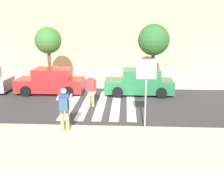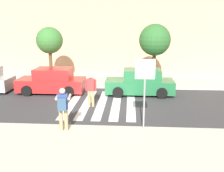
{
  "view_description": "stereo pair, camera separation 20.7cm",
  "coord_description": "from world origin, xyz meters",
  "px_view_note": "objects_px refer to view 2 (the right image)",
  "views": [
    {
      "loc": [
        1.29,
        -13.31,
        4.29
      ],
      "look_at": [
        0.6,
        -0.2,
        1.1
      ],
      "focal_mm": 42.0,
      "sensor_mm": 36.0,
      "label": 1
    },
    {
      "loc": [
        1.5,
        -13.3,
        4.29
      ],
      "look_at": [
        0.6,
        -0.2,
        1.1
      ],
      "focal_mm": 42.0,
      "sensor_mm": 36.0,
      "label": 2
    }
  ],
  "objects_px": {
    "photographer_with_backpack": "(63,106)",
    "parked_car_red": "(52,81)",
    "stop_sign": "(145,79)",
    "pedestrian_crossing": "(91,88)",
    "street_tree_center": "(155,40)",
    "street_tree_west": "(50,41)",
    "parked_car_green": "(140,83)"
  },
  "relations": [
    {
      "from": "pedestrian_crossing",
      "to": "parked_car_red",
      "type": "bearing_deg",
      "value": 137.47
    },
    {
      "from": "stop_sign",
      "to": "photographer_with_backpack",
      "type": "xyz_separation_m",
      "value": [
        -3.14,
        -0.42,
        -1.02
      ]
    },
    {
      "from": "photographer_with_backpack",
      "to": "stop_sign",
      "type": "bearing_deg",
      "value": 7.64
    },
    {
      "from": "stop_sign",
      "to": "photographer_with_backpack",
      "type": "relative_size",
      "value": 1.62
    },
    {
      "from": "stop_sign",
      "to": "parked_car_green",
      "type": "relative_size",
      "value": 0.68
    },
    {
      "from": "parked_car_red",
      "to": "parked_car_green",
      "type": "distance_m",
      "value": 5.47
    },
    {
      "from": "stop_sign",
      "to": "parked_car_red",
      "type": "xyz_separation_m",
      "value": [
        -5.4,
        5.7,
        -1.46
      ]
    },
    {
      "from": "photographer_with_backpack",
      "to": "street_tree_west",
      "type": "relative_size",
      "value": 0.45
    },
    {
      "from": "stop_sign",
      "to": "photographer_with_backpack",
      "type": "height_order",
      "value": "stop_sign"
    },
    {
      "from": "pedestrian_crossing",
      "to": "parked_car_green",
      "type": "relative_size",
      "value": 0.42
    },
    {
      "from": "stop_sign",
      "to": "pedestrian_crossing",
      "type": "height_order",
      "value": "stop_sign"
    },
    {
      "from": "stop_sign",
      "to": "parked_car_green",
      "type": "bearing_deg",
      "value": 89.36
    },
    {
      "from": "pedestrian_crossing",
      "to": "street_tree_center",
      "type": "relative_size",
      "value": 0.42
    },
    {
      "from": "parked_car_red",
      "to": "parked_car_green",
      "type": "xyz_separation_m",
      "value": [
        5.47,
        0.0,
        0.0
      ]
    },
    {
      "from": "photographer_with_backpack",
      "to": "parked_car_red",
      "type": "bearing_deg",
      "value": 110.27
    },
    {
      "from": "pedestrian_crossing",
      "to": "street_tree_center",
      "type": "distance_m",
      "value": 6.24
    },
    {
      "from": "pedestrian_crossing",
      "to": "street_tree_center",
      "type": "bearing_deg",
      "value": 51.82
    },
    {
      "from": "parked_car_red",
      "to": "parked_car_green",
      "type": "height_order",
      "value": "same"
    },
    {
      "from": "stop_sign",
      "to": "photographer_with_backpack",
      "type": "bearing_deg",
      "value": -172.36
    },
    {
      "from": "street_tree_west",
      "to": "pedestrian_crossing",
      "type": "bearing_deg",
      "value": -54.21
    },
    {
      "from": "parked_car_red",
      "to": "stop_sign",
      "type": "bearing_deg",
      "value": -46.53
    },
    {
      "from": "photographer_with_backpack",
      "to": "street_tree_west",
      "type": "distance_m",
      "value": 9.2
    },
    {
      "from": "stop_sign",
      "to": "street_tree_west",
      "type": "relative_size",
      "value": 0.72
    },
    {
      "from": "parked_car_red",
      "to": "street_tree_center",
      "type": "distance_m",
      "value": 7.17
    },
    {
      "from": "pedestrian_crossing",
      "to": "parked_car_green",
      "type": "xyz_separation_m",
      "value": [
        2.64,
        2.59,
        -0.25
      ]
    },
    {
      "from": "street_tree_west",
      "to": "street_tree_center",
      "type": "relative_size",
      "value": 0.95
    },
    {
      "from": "stop_sign",
      "to": "parked_car_green",
      "type": "xyz_separation_m",
      "value": [
        0.06,
        5.7,
        -1.46
      ]
    },
    {
      "from": "photographer_with_backpack",
      "to": "parked_car_green",
      "type": "height_order",
      "value": "photographer_with_backpack"
    },
    {
      "from": "photographer_with_backpack",
      "to": "pedestrian_crossing",
      "type": "relative_size",
      "value": 1.0
    },
    {
      "from": "street_tree_west",
      "to": "street_tree_center",
      "type": "xyz_separation_m",
      "value": [
        7.19,
        -0.35,
        0.1
      ]
    },
    {
      "from": "stop_sign",
      "to": "pedestrian_crossing",
      "type": "relative_size",
      "value": 1.62
    },
    {
      "from": "stop_sign",
      "to": "parked_car_red",
      "type": "distance_m",
      "value": 7.99
    }
  ]
}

